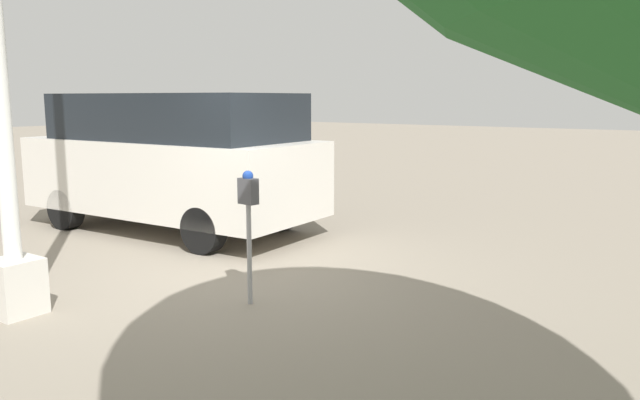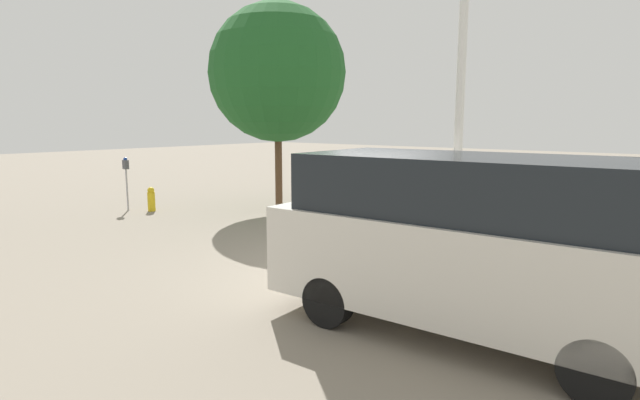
{
  "view_description": "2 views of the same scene",
  "coord_description": "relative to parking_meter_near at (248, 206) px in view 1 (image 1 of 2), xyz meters",
  "views": [
    {
      "loc": [
        -4.83,
        5.13,
        2.09
      ],
      "look_at": [
        -0.89,
        -0.44,
        0.97
      ],
      "focal_mm": 35.0,
      "sensor_mm": 36.0,
      "label": 1
    },
    {
      "loc": [
        4.99,
        -7.2,
        2.55
      ],
      "look_at": [
        -0.48,
        -0.43,
        1.18
      ],
      "focal_mm": 28.0,
      "sensor_mm": 36.0,
      "label": 2
    }
  ],
  "objects": [
    {
      "name": "parking_meter_near",
      "position": [
        0.0,
        0.0,
        0.0
      ],
      "size": [
        0.21,
        0.13,
        1.38
      ],
      "rotation": [
        0.0,
        0.0,
        -0.1
      ],
      "color": "#9E9EA3",
      "rests_on": "ground"
    },
    {
      "name": "ground_plane",
      "position": [
        0.69,
        -0.52,
        -1.01
      ],
      "size": [
        80.0,
        80.0,
        0.0
      ],
      "primitive_type": "plane",
      "color": "gray"
    },
    {
      "name": "parked_van",
      "position": [
        3.41,
        -2.04,
        0.14
      ],
      "size": [
        4.89,
        2.25,
        2.16
      ],
      "rotation": [
        0.0,
        0.0,
        0.05
      ],
      "color": "beige",
      "rests_on": "ground"
    }
  ]
}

